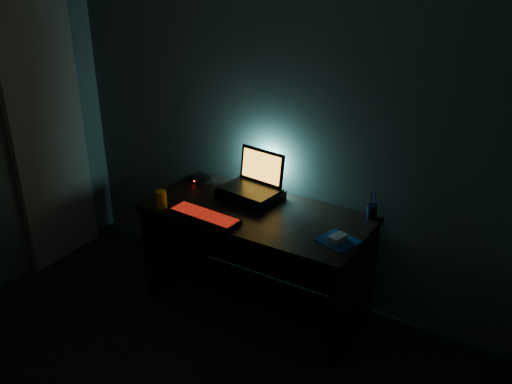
# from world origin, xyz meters

# --- Properties ---
(room) EXTENTS (3.50, 4.00, 2.50)m
(room) POSITION_xyz_m (0.00, 0.00, 1.25)
(room) COLOR black
(room) RESTS_ON ground
(desk) EXTENTS (1.50, 0.70, 0.75)m
(desk) POSITION_xyz_m (0.00, 1.67, 0.49)
(desk) COLOR black
(desk) RESTS_ON ground
(curtain) EXTENTS (0.06, 0.65, 2.30)m
(curtain) POSITION_xyz_m (-1.71, 1.42, 1.15)
(curtain) COLOR #B0AE8D
(curtain) RESTS_ON ground
(riser) EXTENTS (0.43, 0.35, 0.06)m
(riser) POSITION_xyz_m (-0.13, 1.76, 0.78)
(riser) COLOR black
(riser) RESTS_ON desk
(laptop) EXTENTS (0.41, 0.32, 0.26)m
(laptop) POSITION_xyz_m (-0.13, 1.81, 0.87)
(laptop) COLOR black
(laptop) RESTS_ON riser
(keyboard) EXTENTS (0.50, 0.19, 0.03)m
(keyboard) POSITION_xyz_m (-0.24, 1.36, 0.76)
(keyboard) COLOR black
(keyboard) RESTS_ON desk
(mousepad) EXTENTS (0.27, 0.25, 0.00)m
(mousepad) POSITION_xyz_m (0.62, 1.54, 0.75)
(mousepad) COLOR navy
(mousepad) RESTS_ON desk
(mouse) EXTENTS (0.10, 0.13, 0.03)m
(mouse) POSITION_xyz_m (0.62, 1.54, 0.77)
(mouse) COLOR #9A9BA0
(mouse) RESTS_ON mousepad
(pen_cup) EXTENTS (0.08, 0.08, 0.09)m
(pen_cup) POSITION_xyz_m (0.68, 1.92, 0.80)
(pen_cup) COLOR black
(pen_cup) RESTS_ON desk
(juice_glass) EXTENTS (0.09, 0.09, 0.12)m
(juice_glass) POSITION_xyz_m (-0.57, 1.34, 0.81)
(juice_glass) COLOR #DBA60B
(juice_glass) RESTS_ON desk
(router) EXTENTS (0.16, 0.15, 0.04)m
(router) POSITION_xyz_m (-0.59, 1.81, 0.77)
(router) COLOR black
(router) RESTS_ON desk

